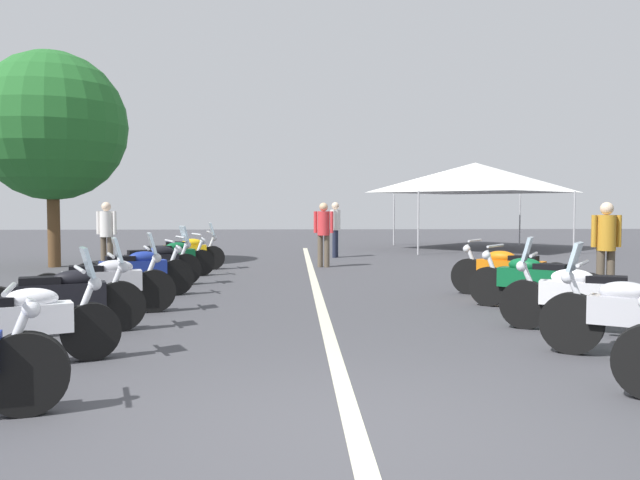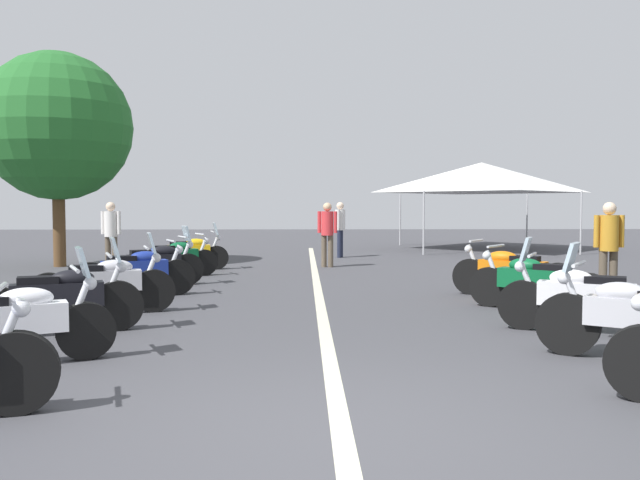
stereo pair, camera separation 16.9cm
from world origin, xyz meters
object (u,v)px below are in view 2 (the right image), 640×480
motorcycle_left_row_6 (173,258)px  event_tent (482,178)px  motorcycle_left_row_5 (156,263)px  bystander_0 (111,230)px  motorcycle_left_row_7 (190,252)px  roadside_tree_0 (57,127)px  motorcycle_right_row_2 (583,297)px  motorcycle_left_row_3 (104,283)px  motorcycle_left_row_4 (136,271)px  motorcycle_right_row_3 (535,281)px  motorcycle_right_row_1 (637,317)px  motorcycle_right_row_4 (511,271)px  bystander_2 (327,229)px  bystander_3 (340,225)px  bystander_1 (609,242)px  motorcycle_left_row_2 (60,297)px  motorcycle_left_row_1 (11,322)px

motorcycle_left_row_6 → event_tent: 13.36m
motorcycle_left_row_5 → bystander_0: 3.76m
bystander_0 → motorcycle_left_row_7: bearing=-74.9°
motorcycle_left_row_6 → motorcycle_left_row_7: size_ratio=0.98×
roadside_tree_0 → motorcycle_right_row_2: bearing=-133.1°
motorcycle_left_row_3 → motorcycle_left_row_4: (1.82, -0.00, -0.01)m
motorcycle_right_row_3 → motorcycle_right_row_1: bearing=127.3°
motorcycle_right_row_4 → event_tent: event_tent is taller
bystander_2 → bystander_3: bearing=6.1°
roadside_tree_0 → bystander_2: bearing=-92.6°
motorcycle_left_row_4 → motorcycle_right_row_3: size_ratio=1.14×
motorcycle_left_row_6 → motorcycle_left_row_4: bearing=-117.2°
motorcycle_left_row_7 → roadside_tree_0: size_ratio=0.35×
motorcycle_left_row_6 → motorcycle_right_row_1: 10.41m
bystander_0 → bystander_1: (-5.16, -10.10, -0.02)m
motorcycle_left_row_5 → motorcycle_right_row_4: (-1.76, -6.62, -0.00)m
motorcycle_left_row_3 → motorcycle_right_row_4: motorcycle_left_row_3 is taller
motorcycle_right_row_3 → roadside_tree_0: (7.58, 10.04, 3.23)m
motorcycle_left_row_7 → motorcycle_right_row_4: 8.27m
motorcycle_right_row_4 → bystander_3: (8.98, 2.52, 0.55)m
motorcycle_right_row_2 → bystander_3: 12.49m
motorcycle_right_row_3 → bystander_2: 7.84m
motorcycle_left_row_4 → motorcycle_left_row_7: motorcycle_left_row_7 is taller
motorcycle_left_row_2 → bystander_2: size_ratio=1.18×
motorcycle_right_row_2 → bystander_1: 3.62m
motorcycle_left_row_1 → motorcycle_left_row_3: bearing=65.2°
motorcycle_left_row_4 → motorcycle_right_row_1: 8.11m
motorcycle_right_row_4 → bystander_0: bearing=4.8°
motorcycle_left_row_5 → bystander_0: (3.24, 1.83, 0.54)m
motorcycle_left_row_7 → motorcycle_left_row_6: bearing=-106.8°
motorcycle_left_row_1 → motorcycle_left_row_3: 3.17m
motorcycle_left_row_2 → roadside_tree_0: bearing=89.4°
motorcycle_left_row_6 → bystander_1: 9.02m
bystander_0 → bystander_1: 11.35m
motorcycle_left_row_1 → motorcycle_left_row_7: size_ratio=1.00×
motorcycle_left_row_7 → bystander_0: bystander_0 is taller
motorcycle_right_row_1 → bystander_0: bystander_0 is taller
motorcycle_right_row_4 → bystander_3: 9.34m
motorcycle_left_row_5 → roadside_tree_0: (4.35, 3.51, 3.22)m
motorcycle_left_row_5 → bystander_3: size_ratio=1.08×
bystander_0 → motorcycle_right_row_3: bearing=-115.4°
motorcycle_left_row_1 → motorcycle_left_row_4: (4.99, 0.02, 0.00)m
motorcycle_right_row_2 → motorcycle_right_row_3: (1.79, -0.03, -0.01)m
motorcycle_left_row_3 → bystander_0: size_ratio=1.21×
bystander_1 → motorcycle_left_row_6: bearing=67.8°
motorcycle_left_row_5 → motorcycle_right_row_4: bearing=-40.1°
motorcycle_left_row_3 → bystander_1: (1.47, -8.27, 0.51)m
motorcycle_left_row_3 → bystander_1: 8.42m
motorcycle_left_row_5 → bystander_3: bearing=35.2°
motorcycle_left_row_7 → event_tent: 12.22m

